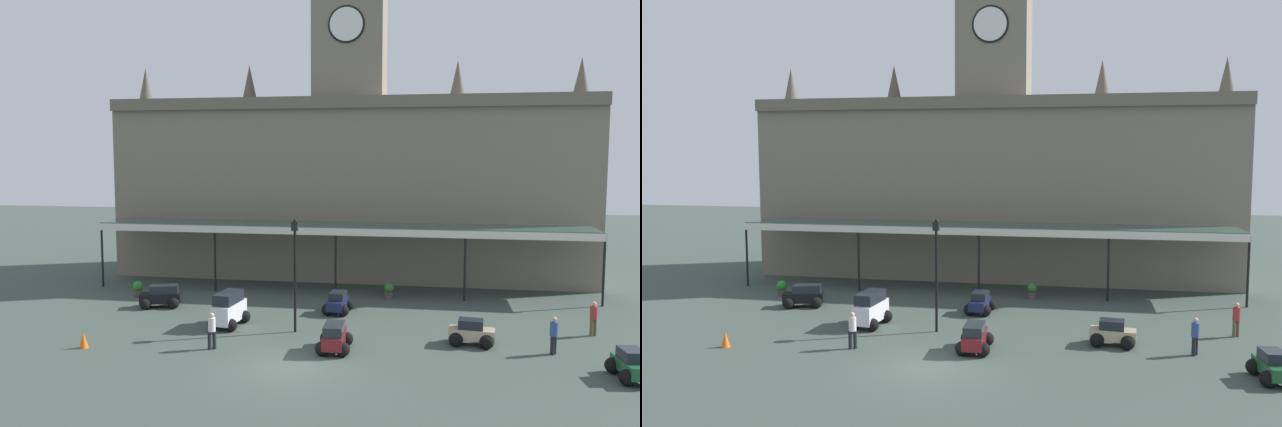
% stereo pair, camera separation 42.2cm
% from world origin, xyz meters
% --- Properties ---
extents(ground_plane, '(140.00, 140.00, 0.00)m').
position_xyz_m(ground_plane, '(0.00, 0.00, 0.00)').
color(ground_plane, '#3D4A42').
extents(station_building, '(32.84, 6.96, 21.18)m').
position_xyz_m(station_building, '(0.00, 20.05, 7.05)').
color(station_building, slate).
rests_on(station_building, ground).
extents(entrance_canopy, '(31.11, 3.26, 4.27)m').
position_xyz_m(entrance_canopy, '(0.00, 14.35, 4.13)').
color(entrance_canopy, '#38564C').
rests_on(entrance_canopy, ground).
extents(car_black_estate, '(2.41, 1.95, 1.27)m').
position_xyz_m(car_black_estate, '(-9.37, 8.53, 0.56)').
color(car_black_estate, black).
rests_on(car_black_estate, ground).
extents(car_beige_sedan, '(2.13, 1.66, 1.19)m').
position_xyz_m(car_beige_sedan, '(7.59, 4.36, 0.50)').
color(car_beige_sedan, tan).
rests_on(car_beige_sedan, ground).
extents(car_navy_sedan, '(1.62, 2.11, 1.19)m').
position_xyz_m(car_navy_sedan, '(0.74, 9.02, 0.50)').
color(car_navy_sedan, '#19214C').
rests_on(car_navy_sedan, ground).
extents(car_green_sedan, '(1.67, 2.14, 1.19)m').
position_xyz_m(car_green_sedan, '(13.42, 0.94, 0.50)').
color(car_green_sedan, '#1E512D').
rests_on(car_green_sedan, ground).
extents(car_white_van, '(1.76, 2.49, 1.77)m').
position_xyz_m(car_white_van, '(-4.31, 5.41, 0.81)').
color(car_white_van, silver).
rests_on(car_white_van, ground).
extents(car_maroon_estate, '(1.58, 2.27, 1.27)m').
position_xyz_m(car_maroon_estate, '(1.55, 2.42, 0.56)').
color(car_maroon_estate, maroon).
rests_on(car_maroon_estate, ground).
extents(pedestrian_crossing_forecourt, '(0.34, 0.35, 1.67)m').
position_xyz_m(pedestrian_crossing_forecourt, '(11.03, 3.60, 0.91)').
color(pedestrian_crossing_forecourt, black).
rests_on(pedestrian_crossing_forecourt, ground).
extents(pedestrian_beside_cars, '(0.35, 0.34, 1.67)m').
position_xyz_m(pedestrian_beside_cars, '(-3.89, 1.72, 0.91)').
color(pedestrian_beside_cars, black).
rests_on(pedestrian_beside_cars, ground).
extents(pedestrian_near_entrance, '(0.35, 0.34, 1.67)m').
position_xyz_m(pedestrian_near_entrance, '(13.45, 6.83, 0.91)').
color(pedestrian_near_entrance, brown).
rests_on(pedestrian_near_entrance, ground).
extents(victorian_lamppost, '(0.30, 0.30, 5.59)m').
position_xyz_m(victorian_lamppost, '(-0.80, 5.02, 3.42)').
color(victorian_lamppost, black).
rests_on(victorian_lamppost, ground).
extents(traffic_cone, '(0.40, 0.40, 0.71)m').
position_xyz_m(traffic_cone, '(-9.64, 0.88, 0.36)').
color(traffic_cone, orange).
rests_on(traffic_cone, ground).
extents(planter_forecourt_centre, '(0.60, 0.60, 0.96)m').
position_xyz_m(planter_forecourt_centre, '(3.29, 12.91, 0.49)').
color(planter_forecourt_centre, '#47423D').
rests_on(planter_forecourt_centre, ground).
extents(planter_by_canopy, '(0.60, 0.60, 0.96)m').
position_xyz_m(planter_by_canopy, '(-11.90, 10.79, 0.49)').
color(planter_by_canopy, '#47423D').
rests_on(planter_by_canopy, ground).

